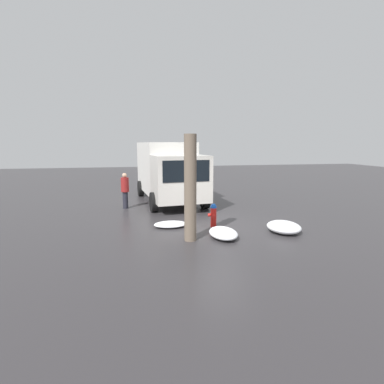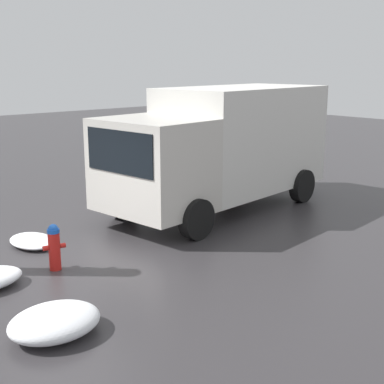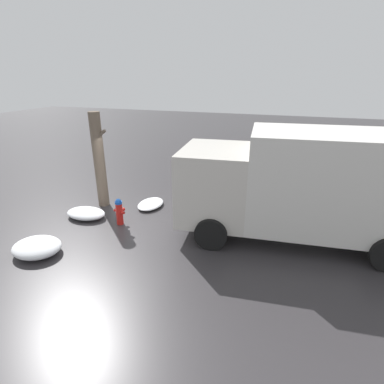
{
  "view_description": "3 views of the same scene",
  "coord_description": "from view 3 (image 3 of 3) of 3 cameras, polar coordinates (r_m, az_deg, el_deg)",
  "views": [
    {
      "loc": [
        -10.42,
        2.95,
        3.05
      ],
      "look_at": [
        2.09,
        0.39,
        0.99
      ],
      "focal_mm": 28.0,
      "sensor_mm": 36.0,
      "label": 1
    },
    {
      "loc": [
        -4.35,
        -8.59,
        3.71
      ],
      "look_at": [
        3.32,
        -0.1,
        0.96
      ],
      "focal_mm": 50.0,
      "sensor_mm": 36.0,
      "label": 2
    },
    {
      "loc": [
        4.97,
        -7.39,
        4.49
      ],
      "look_at": [
        2.04,
        1.18,
        0.93
      ],
      "focal_mm": 28.0,
      "sensor_mm": 36.0,
      "label": 3
    }
  ],
  "objects": [
    {
      "name": "ground_plane",
      "position": [
        9.97,
        -13.46,
        -5.92
      ],
      "size": [
        60.0,
        60.0,
        0.0
      ],
      "primitive_type": "plane",
      "color": "#333033"
    },
    {
      "name": "fire_hydrant",
      "position": [
        9.78,
        -13.67,
        -3.56
      ],
      "size": [
        0.43,
        0.33,
        0.88
      ],
      "rotation": [
        0.0,
        0.0,
        1.35
      ],
      "color": "red",
      "rests_on": "ground_plane"
    },
    {
      "name": "tree_trunk",
      "position": [
        11.01,
        -17.25,
        5.76
      ],
      "size": [
        0.59,
        0.39,
        3.35
      ],
      "color": "#6B5B4C",
      "rests_on": "ground_plane"
    },
    {
      "name": "delivery_truck",
      "position": [
        8.86,
        20.56,
        1.61
      ],
      "size": [
        6.81,
        3.23,
        3.12
      ],
      "rotation": [
        0.0,
        0.0,
        1.67
      ],
      "color": "beige",
      "rests_on": "ground_plane"
    },
    {
      "name": "pedestrian",
      "position": [
        11.27,
        12.59,
        2.5
      ],
      "size": [
        0.37,
        0.37,
        1.69
      ],
      "rotation": [
        0.0,
        0.0,
        0.23
      ],
      "color": "#23232D",
      "rests_on": "ground_plane"
    },
    {
      "name": "snow_pile_by_hydrant",
      "position": [
        11.01,
        -7.89,
        -2.26
      ],
      "size": [
        0.84,
        1.23,
        0.18
      ],
      "color": "white",
      "rests_on": "ground_plane"
    },
    {
      "name": "snow_pile_curbside",
      "position": [
        9.12,
        -27.43,
        -9.32
      ],
      "size": [
        1.32,
        1.12,
        0.38
      ],
      "color": "white",
      "rests_on": "ground_plane"
    },
    {
      "name": "snow_pile_by_tree",
      "position": [
        10.66,
        -19.54,
        -3.84
      ],
      "size": [
        1.36,
        0.89,
        0.3
      ],
      "color": "white",
      "rests_on": "ground_plane"
    }
  ]
}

